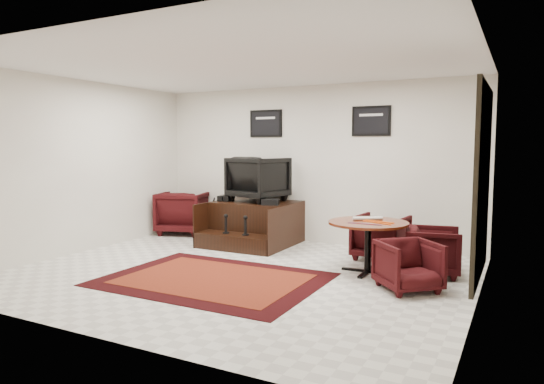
{
  "coord_description": "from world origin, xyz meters",
  "views": [
    {
      "loc": [
        3.39,
        -5.54,
        1.74
      ],
      "look_at": [
        0.05,
        0.9,
        1.04
      ],
      "focal_mm": 32.0,
      "sensor_mm": 36.0,
      "label": 1
    }
  ],
  "objects": [
    {
      "name": "area_rug",
      "position": [
        -0.13,
        -0.41,
        0.01
      ],
      "size": [
        2.77,
        2.08,
        0.01
      ],
      "color": "black",
      "rests_on": "ground"
    },
    {
      "name": "shine_podium",
      "position": [
        -0.82,
        1.9,
        0.34
      ],
      "size": [
        1.44,
        1.48,
        0.74
      ],
      "color": "black",
      "rests_on": "ground"
    },
    {
      "name": "table_chair_corner",
      "position": [
        2.22,
        0.28,
        0.33
      ],
      "size": [
        0.89,
        0.88,
        0.67
      ],
      "primitive_type": "imported",
      "rotation": [
        0.0,
        0.0,
        0.73
      ],
      "color": "black",
      "rests_on": "ground"
    },
    {
      "name": "paper_roll",
      "position": [
        1.5,
        0.99,
        0.73
      ],
      "size": [
        0.38,
        0.27,
        0.05
      ],
      "primitive_type": "cylinder",
      "rotation": [
        0.0,
        1.57,
        0.57
      ],
      "color": "silver",
      "rests_on": "meeting_table"
    },
    {
      "name": "umbrella_black",
      "position": [
        -1.65,
        1.67,
        0.42
      ],
      "size": [
        0.31,
        0.12,
        0.84
      ],
      "primitive_type": null,
      "color": "black",
      "rests_on": "ground"
    },
    {
      "name": "table_clutter",
      "position": [
        1.65,
        0.81,
        0.71
      ],
      "size": [
        0.57,
        0.33,
        0.01
      ],
      "color": "#EF570D",
      "rests_on": "meeting_table"
    },
    {
      "name": "ground",
      "position": [
        0.0,
        0.0,
        0.0
      ],
      "size": [
        6.0,
        6.0,
        0.0
      ],
      "primitive_type": "plane",
      "color": "white",
      "rests_on": "ground"
    },
    {
      "name": "shoes_pair",
      "position": [
        -1.37,
        1.81,
        0.79
      ],
      "size": [
        0.25,
        0.3,
        0.1
      ],
      "color": "black",
      "rests_on": "shine_podium"
    },
    {
      "name": "table_chair_back",
      "position": [
        1.5,
        1.74,
        0.38
      ],
      "size": [
        0.8,
        0.76,
        0.76
      ],
      "primitive_type": "imported",
      "rotation": [
        0.0,
        0.0,
        3.04
      ],
      "color": "black",
      "rests_on": "ground"
    },
    {
      "name": "table_chair_window",
      "position": [
        2.36,
        1.17,
        0.35
      ],
      "size": [
        0.76,
        0.79,
        0.71
      ],
      "primitive_type": "imported",
      "rotation": [
        0.0,
        0.0,
        1.75
      ],
      "color": "black",
      "rests_on": "ground"
    },
    {
      "name": "shine_chair",
      "position": [
        -0.82,
        2.05,
        1.19
      ],
      "size": [
        1.02,
        0.98,
        0.89
      ],
      "primitive_type": "imported",
      "rotation": [
        0.0,
        0.0,
        2.92
      ],
      "color": "black",
      "rests_on": "shine_podium"
    },
    {
      "name": "meeting_table",
      "position": [
        1.55,
        0.87,
        0.62
      ],
      "size": [
        1.08,
        1.08,
        0.71
      ],
      "color": "#401409",
      "rests_on": "ground"
    },
    {
      "name": "room_shell",
      "position": [
        0.41,
        0.12,
        1.79
      ],
      "size": [
        6.02,
        5.02,
        2.81
      ],
      "color": "white",
      "rests_on": "ground"
    },
    {
      "name": "umbrella_hooked",
      "position": [
        -1.63,
        1.97,
        0.41
      ],
      "size": [
        0.3,
        0.11,
        0.82
      ],
      "primitive_type": null,
      "color": "black",
      "rests_on": "ground"
    },
    {
      "name": "polish_kit",
      "position": [
        -0.37,
        1.65,
        0.79
      ],
      "size": [
        0.33,
        0.27,
        0.1
      ],
      "primitive_type": "cube",
      "rotation": [
        0.0,
        0.0,
        0.32
      ],
      "color": "black",
      "rests_on": "shine_podium"
    },
    {
      "name": "armchair_side",
      "position": [
        -2.55,
        2.1,
        0.46
      ],
      "size": [
        1.11,
        1.07,
        0.93
      ],
      "primitive_type": "imported",
      "rotation": [
        0.0,
        0.0,
        3.44
      ],
      "color": "black",
      "rests_on": "ground"
    }
  ]
}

